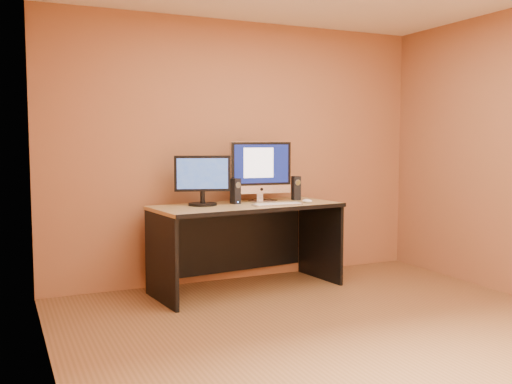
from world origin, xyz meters
TOP-DOWN VIEW (x-y plane):
  - floor at (0.00, 0.00)m, footprint 4.00×4.00m
  - walls at (0.00, 0.00)m, footprint 4.00×4.00m
  - desk at (-0.14, 1.54)m, footprint 1.83×0.96m
  - imac at (0.08, 1.68)m, footprint 0.64×0.27m
  - second_monitor at (-0.54, 1.64)m, footprint 0.58×0.41m
  - speaker_left at (-0.21, 1.64)m, footprint 0.09×0.10m
  - speaker_right at (0.48, 1.71)m, footprint 0.08×0.08m
  - keyboard at (0.09, 1.35)m, footprint 0.47×0.13m
  - mouse at (0.45, 1.42)m, footprint 0.09×0.13m
  - cable_a at (0.21, 1.83)m, footprint 0.13×0.21m
  - cable_b at (0.06, 1.83)m, footprint 0.06×0.19m

SIDE VIEW (x-z plane):
  - floor at x=0.00m, z-range 0.00..0.00m
  - desk at x=-0.14m, z-range 0.00..0.81m
  - cable_a at x=0.21m, z-range 0.81..0.82m
  - cable_b at x=0.06m, z-range 0.81..0.82m
  - keyboard at x=0.09m, z-range 0.81..0.83m
  - mouse at x=0.45m, z-range 0.81..0.85m
  - speaker_left at x=-0.21m, z-range 0.81..1.05m
  - speaker_right at x=0.48m, z-range 0.81..1.05m
  - second_monitor at x=-0.54m, z-range 0.81..1.27m
  - imac at x=0.08m, z-range 0.81..1.42m
  - walls at x=0.00m, z-range 0.00..2.60m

